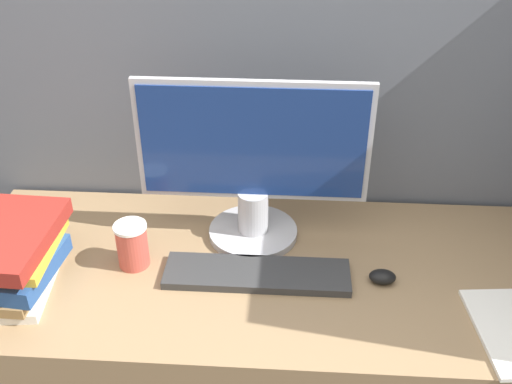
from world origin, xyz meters
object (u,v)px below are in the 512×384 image
monitor (253,168)px  keyboard (257,274)px  coffee_cup (132,245)px  book_stack (8,259)px  mouse (382,277)px

monitor → keyboard: 0.26m
keyboard → monitor: bearing=97.0°
keyboard → coffee_cup: coffee_cup is taller
monitor → book_stack: (-0.56, -0.24, -0.13)m
keyboard → book_stack: bearing=-173.2°
keyboard → coffee_cup: size_ratio=3.80×
monitor → mouse: size_ratio=8.92×
coffee_cup → book_stack: (-0.27, -0.10, 0.02)m
keyboard → book_stack: (-0.58, -0.07, 0.07)m
coffee_cup → book_stack: 0.29m
monitor → mouse: monitor is taller
mouse → coffee_cup: bearing=177.3°
monitor → mouse: bearing=-27.8°
monitor → coffee_cup: size_ratio=4.87×
keyboard → coffee_cup: bearing=174.2°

